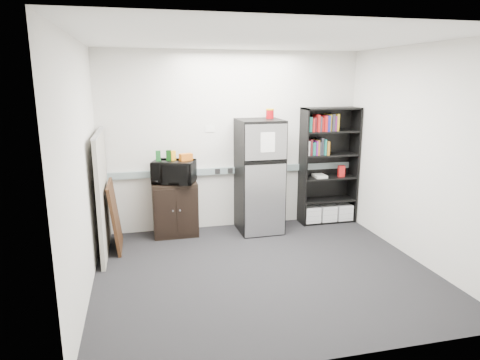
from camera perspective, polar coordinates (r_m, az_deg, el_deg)
The scene contains 18 objects.
floor at distance 5.33m, azimuth 3.20°, elevation -12.00°, with size 4.00×4.00×0.00m, color black.
wall_back at distance 6.58m, azimuth -1.01°, elevation 5.20°, with size 4.00×0.02×2.70m, color silver.
wall_right at distance 5.81m, azimuth 22.69°, elevation 3.07°, with size 0.02×3.50×2.70m, color silver.
wall_left at distance 4.74m, azimuth -20.41°, elevation 1.18°, with size 0.02×3.50×2.70m, color silver.
ceiling at distance 4.84m, azimuth 3.63°, elevation 18.28°, with size 4.00×3.50×0.02m, color white.
electrical_raceway at distance 6.63m, azimuth -0.94°, elevation 1.31°, with size 3.92×0.05×0.10m, color gray.
wall_note at distance 6.49m, azimuth -4.05°, elevation 6.83°, with size 0.14×0.00×0.10m, color white.
bookshelf at distance 6.97m, azimuth 11.71°, elevation 1.74°, with size 0.90×0.34×1.85m.
cubicle_partition at distance 5.90m, azimuth -17.85°, elevation -1.74°, with size 0.06×1.30×1.62m.
cabinet at distance 6.41m, azimuth -8.64°, elevation -3.84°, with size 0.65×0.43×0.81m.
microwave at distance 6.26m, azimuth -8.80°, elevation 1.09°, with size 0.59×0.40×0.33m, color black.
snack_box_a at distance 6.23m, azimuth -10.86°, elevation 3.19°, with size 0.07×0.05×0.15m, color #175020.
snack_box_b at distance 6.24m, azimuth -9.48°, elevation 3.26°, with size 0.07×0.05×0.15m, color #0C350C.
snack_box_c at distance 6.25m, azimuth -8.92°, elevation 3.24°, with size 0.07×0.05×0.14m, color orange.
snack_bag at distance 6.22m, azimuth -7.23°, elevation 3.06°, with size 0.18×0.10×0.10m, color #BA5812.
refrigerator at distance 6.44m, azimuth 2.61°, elevation 0.50°, with size 0.65×0.68×1.70m.
coffee_can at distance 6.48m, azimuth 4.01°, elevation 8.92°, with size 0.12×0.12×0.16m.
framed_poster at distance 6.08m, azimuth -16.31°, elevation -4.61°, with size 0.14×0.72×0.93m.
Camera 1 is at (-1.40, -4.61, 2.28)m, focal length 32.00 mm.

